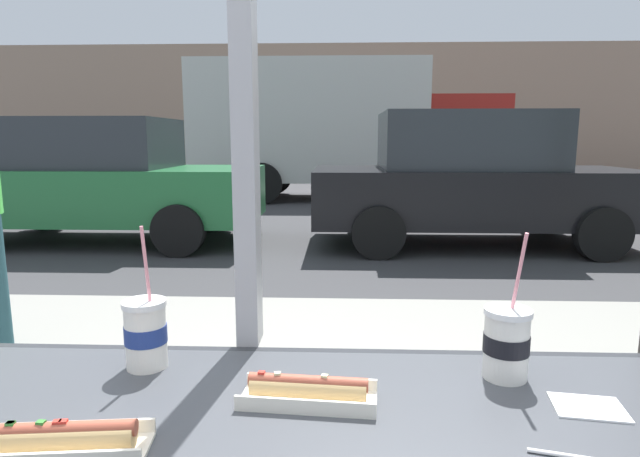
% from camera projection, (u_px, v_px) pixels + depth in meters
% --- Properties ---
extents(ground_plane, '(60.00, 60.00, 0.00)m').
position_uv_depth(ground_plane, '(328.00, 220.00, 9.20)').
color(ground_plane, '#38383A').
extents(sidewalk_strip, '(16.00, 2.80, 0.14)m').
position_uv_depth(sidewalk_strip, '(301.00, 386.00, 2.89)').
color(sidewalk_strip, gray).
rests_on(sidewalk_strip, ground).
extents(building_facade_far, '(28.00, 1.20, 4.96)m').
position_uv_depth(building_facade_far, '(336.00, 111.00, 20.64)').
color(building_facade_far, gray).
rests_on(building_facade_far, ground).
extents(soda_cup_left, '(0.09, 0.09, 0.30)m').
position_uv_depth(soda_cup_left, '(506.00, 342.00, 1.04)').
color(soda_cup_left, silver).
rests_on(soda_cup_left, window_counter).
extents(soda_cup_right, '(0.09, 0.09, 0.30)m').
position_uv_depth(soda_cup_right, '(146.00, 333.00, 1.09)').
color(soda_cup_right, white).
rests_on(soda_cup_right, window_counter).
extents(hotdog_tray_near, '(0.26, 0.12, 0.05)m').
position_uv_depth(hotdog_tray_near, '(308.00, 390.00, 0.95)').
color(hotdog_tray_near, silver).
rests_on(hotdog_tray_near, window_counter).
extents(hotdog_tray_far, '(0.28, 0.12, 0.05)m').
position_uv_depth(hotdog_tray_far, '(55.00, 439.00, 0.79)').
color(hotdog_tray_far, silver).
rests_on(hotdog_tray_far, window_counter).
extents(napkin_wrapper, '(0.13, 0.11, 0.00)m').
position_uv_depth(napkin_wrapper, '(588.00, 407.00, 0.93)').
color(napkin_wrapper, white).
rests_on(napkin_wrapper, window_counter).
extents(parked_car_green, '(4.28, 1.93, 1.68)m').
position_uv_depth(parked_car_green, '(97.00, 180.00, 7.15)').
color(parked_car_green, '#236B38').
rests_on(parked_car_green, ground).
extents(parked_car_black, '(4.19, 2.01, 1.76)m').
position_uv_depth(parked_car_black, '(470.00, 179.00, 6.95)').
color(parked_car_black, black).
rests_on(parked_car_black, ground).
extents(box_truck, '(7.02, 2.44, 3.13)m').
position_uv_depth(box_truck, '(339.00, 127.00, 12.24)').
color(box_truck, beige).
rests_on(box_truck, ground).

